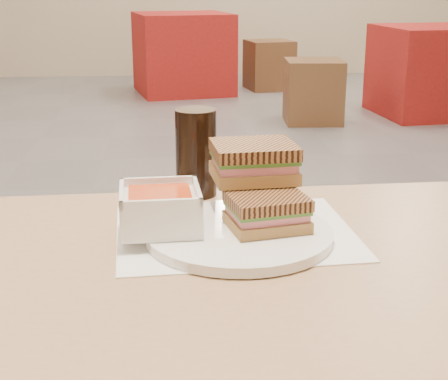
{
  "coord_description": "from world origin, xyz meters",
  "views": [
    {
      "loc": [
        -0.06,
        -2.9,
        1.11
      ],
      "look_at": [
        0.01,
        -2.0,
        0.82
      ],
      "focal_mm": 53.83,
      "sensor_mm": 36.0,
      "label": 1
    }
  ],
  "objects": [
    {
      "name": "plate",
      "position": [
        0.03,
        -2.02,
        0.76
      ],
      "size": [
        0.27,
        0.27,
        0.01
      ],
      "color": "white",
      "rests_on": "tray_liner"
    },
    {
      "name": "panini_upper",
      "position": [
        0.06,
        -1.94,
        0.84
      ],
      "size": [
        0.13,
        0.11,
        0.06
      ],
      "color": "#A77C3C",
      "rests_on": "panini_lower"
    },
    {
      "name": "soup_bowl",
      "position": [
        -0.08,
        -2.0,
        0.79
      ],
      "size": [
        0.12,
        0.12,
        0.06
      ],
      "color": "white",
      "rests_on": "plate"
    },
    {
      "name": "bg_chair_2l",
      "position": [
        -0.11,
        4.05,
        0.24
      ],
      "size": [
        0.52,
        0.52,
        0.48
      ],
      "color": "brown",
      "rests_on": "ground"
    },
    {
      "name": "bg_chair_2r",
      "position": [
        0.95,
        3.93,
        0.24
      ],
      "size": [
        0.51,
        0.51,
        0.49
      ],
      "color": "brown",
      "rests_on": "ground"
    },
    {
      "name": "bg_table_2",
      "position": [
        0.07,
        3.78,
        0.38
      ],
      "size": [
        1.02,
        1.02,
        0.77
      ],
      "color": "maroon",
      "rests_on": "ground"
    },
    {
      "name": "tray_liner",
      "position": [
        0.03,
        -1.99,
        0.75
      ],
      "size": [
        0.36,
        0.29,
        0.0
      ],
      "color": "white",
      "rests_on": "main_table"
    },
    {
      "name": "panini_lower",
      "position": [
        0.07,
        -2.01,
        0.79
      ],
      "size": [
        0.12,
        0.11,
        0.05
      ],
      "color": "#A77C3C",
      "rests_on": "plate"
    },
    {
      "name": "main_table",
      "position": [
        0.07,
        -2.13,
        0.64
      ],
      "size": [
        1.22,
        0.74,
        0.75
      ],
      "color": "#9F8059",
      "rests_on": "ground"
    },
    {
      "name": "bg_chair_1l",
      "position": [
        1.06,
        2.28,
        0.24
      ],
      "size": [
        0.46,
        0.46,
        0.49
      ],
      "color": "brown",
      "rests_on": "ground"
    },
    {
      "name": "cola_glass",
      "position": [
        -0.02,
        -1.8,
        0.82
      ],
      "size": [
        0.07,
        0.07,
        0.15
      ],
      "color": "black",
      "rests_on": "main_table"
    },
    {
      "name": "bg_table_1",
      "position": [
        2.08,
        2.5,
        0.36
      ],
      "size": [
        0.9,
        0.9,
        0.72
      ],
      "color": "maroon",
      "rests_on": "ground"
    }
  ]
}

